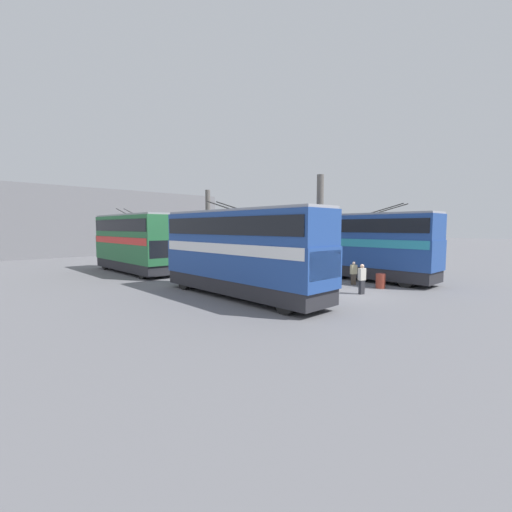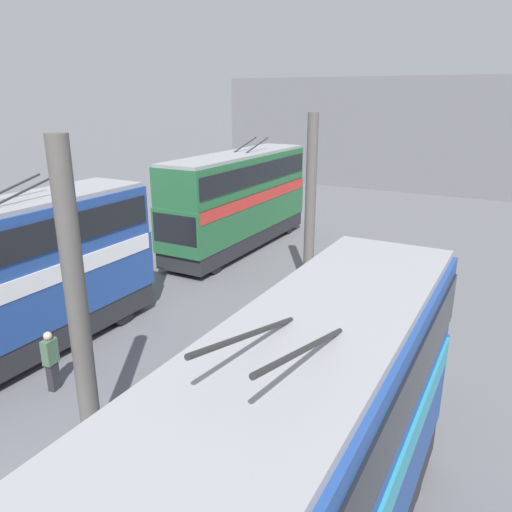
{
  "view_description": "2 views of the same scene",
  "coord_description": "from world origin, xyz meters",
  "px_view_note": "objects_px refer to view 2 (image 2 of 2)",
  "views": [
    {
      "loc": [
        -10.33,
        17.65,
        3.89
      ],
      "look_at": [
        9.63,
        -1.05,
        1.58
      ],
      "focal_mm": 24.0,
      "sensor_mm": 36.0,
      "label": 1
    },
    {
      "loc": [
        -3.7,
        -7.62,
        7.82
      ],
      "look_at": [
        9.41,
        -0.41,
        2.93
      ],
      "focal_mm": 35.0,
      "sensor_mm": 36.0,
      "label": 2
    }
  ],
  "objects_px": {
    "bus_right_far": "(238,195)",
    "person_aisle_midway": "(202,383)",
    "person_by_left_row": "(173,500)",
    "bus_left_near": "(309,457)",
    "person_by_right_row": "(51,359)"
  },
  "relations": [
    {
      "from": "bus_right_far",
      "to": "bus_left_near",
      "type": "bearing_deg",
      "value": -146.26
    },
    {
      "from": "person_by_right_row",
      "to": "bus_left_near",
      "type": "bearing_deg",
      "value": -24.35
    },
    {
      "from": "bus_left_near",
      "to": "person_by_right_row",
      "type": "distance_m",
      "value": 8.96
    },
    {
      "from": "bus_right_far",
      "to": "person_aisle_midway",
      "type": "height_order",
      "value": "bus_right_far"
    },
    {
      "from": "bus_right_far",
      "to": "person_by_right_row",
      "type": "xyz_separation_m",
      "value": [
        -13.97,
        -2.33,
        -1.89
      ]
    },
    {
      "from": "person_by_left_row",
      "to": "person_aisle_midway",
      "type": "relative_size",
      "value": 0.92
    },
    {
      "from": "bus_right_far",
      "to": "person_by_left_row",
      "type": "distance_m",
      "value": 18.31
    },
    {
      "from": "person_by_right_row",
      "to": "person_by_left_row",
      "type": "bearing_deg",
      "value": -30.69
    },
    {
      "from": "person_aisle_midway",
      "to": "bus_left_near",
      "type": "bearing_deg",
      "value": -2.92
    },
    {
      "from": "person_aisle_midway",
      "to": "person_by_right_row",
      "type": "distance_m",
      "value": 4.37
    },
    {
      "from": "bus_right_far",
      "to": "person_by_left_row",
      "type": "height_order",
      "value": "bus_right_far"
    },
    {
      "from": "bus_left_near",
      "to": "person_by_right_row",
      "type": "relative_size",
      "value": 5.13
    },
    {
      "from": "person_by_left_row",
      "to": "person_aisle_midway",
      "type": "height_order",
      "value": "person_aisle_midway"
    },
    {
      "from": "person_aisle_midway",
      "to": "person_by_right_row",
      "type": "xyz_separation_m",
      "value": [
        -1.05,
        4.24,
        0.03
      ]
    },
    {
      "from": "bus_right_far",
      "to": "person_by_left_row",
      "type": "xyz_separation_m",
      "value": [
        -16.23,
        -8.23,
        -2.0
      ]
    }
  ]
}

